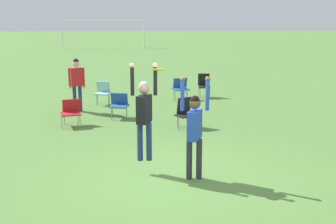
% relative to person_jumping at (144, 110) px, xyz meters
% --- Properties ---
extents(ground_plane, '(120.00, 120.00, 0.00)m').
position_rel_person_jumping_xyz_m(ground_plane, '(0.51, -0.30, -1.37)').
color(ground_plane, '#56843D').
extents(person_jumping, '(0.57, 0.47, 2.07)m').
position_rel_person_jumping_xyz_m(person_jumping, '(0.00, 0.00, 0.00)').
color(person_jumping, navy).
rests_on(person_jumping, ground_plane).
extents(person_defending, '(0.60, 0.49, 2.12)m').
position_rel_person_jumping_xyz_m(person_defending, '(1.00, -0.41, -0.25)').
color(person_defending, '#2D2D38').
rests_on(person_defending, ground_plane).
extents(frisbee, '(0.22, 0.22, 0.08)m').
position_rel_person_jumping_xyz_m(frisbee, '(0.30, -0.16, 0.86)').
color(frisbee, yellow).
extents(camping_chair_0, '(0.50, 0.54, 0.92)m').
position_rel_person_jumping_xyz_m(camping_chair_0, '(2.47, 8.46, -0.84)').
color(camping_chair_0, gray).
rests_on(camping_chair_0, ground_plane).
extents(camping_chair_1, '(0.61, 0.67, 0.88)m').
position_rel_person_jumping_xyz_m(camping_chair_1, '(1.22, 3.77, -0.88)').
color(camping_chair_1, gray).
rests_on(camping_chair_1, ground_plane).
extents(camping_chair_2, '(0.67, 0.71, 0.77)m').
position_rel_person_jumping_xyz_m(camping_chair_2, '(-2.11, 4.24, -0.92)').
color(camping_chair_2, gray).
rests_on(camping_chair_2, ground_plane).
extents(camping_chair_3, '(0.64, 0.69, 0.81)m').
position_rel_person_jumping_xyz_m(camping_chair_3, '(-1.38, 7.33, -0.89)').
color(camping_chair_3, gray).
rests_on(camping_chair_3, ground_plane).
extents(camping_chair_4, '(0.65, 0.68, 0.77)m').
position_rel_person_jumping_xyz_m(camping_chair_4, '(-0.72, 5.18, -0.92)').
color(camping_chair_4, gray).
rests_on(camping_chair_4, ground_plane).
extents(camping_chair_5, '(0.67, 0.71, 0.82)m').
position_rel_person_jumping_xyz_m(camping_chair_5, '(1.49, 7.94, -0.88)').
color(camping_chair_5, gray).
rests_on(camping_chair_5, ground_plane).
extents(person_spectator_near, '(0.57, 0.34, 1.79)m').
position_rel_person_jumping_xyz_m(person_spectator_near, '(-2.16, 6.20, -0.29)').
color(person_spectator_near, navy).
rests_on(person_spectator_near, ground_plane).
extents(soccer_goal, '(7.10, 0.10, 2.35)m').
position_rel_person_jumping_xyz_m(soccer_goal, '(-3.01, 31.48, 0.47)').
color(soccer_goal, white).
rests_on(soccer_goal, ground_plane).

